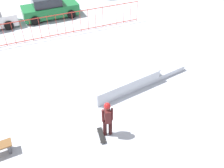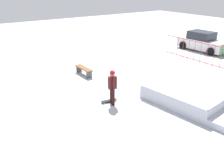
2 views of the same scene
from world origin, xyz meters
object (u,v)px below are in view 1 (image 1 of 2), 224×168
at_px(skater, 107,117).
at_px(parked_car_green, 50,8).
at_px(skate_ramp, 124,72).
at_px(skateboard, 101,135).

xyz_separation_m(skater, parked_car_green, (0.61, 12.18, -0.28)).
height_order(skate_ramp, skater, skater).
distance_m(skate_ramp, skateboard, 4.08).
distance_m(skater, parked_car_green, 12.20).
distance_m(skate_ramp, skater, 3.95).
relative_size(skate_ramp, skater, 3.29).
bearing_deg(skateboard, parked_car_green, 5.27).
relative_size(skate_ramp, skateboard, 6.91).
height_order(skate_ramp, parked_car_green, parked_car_green).
relative_size(skater, parked_car_green, 0.42).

